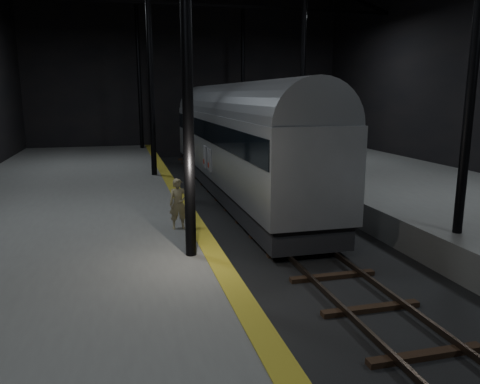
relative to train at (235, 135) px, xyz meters
name	(u,v)px	position (x,y,z in m)	size (l,w,h in m)	color
ground	(283,236)	(0.00, -6.89, -2.93)	(44.00, 44.00, 0.00)	black
platform_left	(53,238)	(-7.50, -6.89, -2.43)	(9.00, 43.80, 1.00)	#51514E
platform_right	(466,209)	(7.50, -6.89, -2.43)	(9.00, 43.80, 1.00)	#51514E
tactile_strip	(190,214)	(-3.25, -6.89, -1.92)	(0.50, 43.80, 0.01)	olive
track	(283,234)	(0.00, -6.89, -2.86)	(2.40, 43.00, 0.24)	#3F3328
train	(235,135)	(0.00, 0.00, 0.00)	(2.94, 19.63, 5.25)	#9B9EA2
woman	(178,204)	(-3.80, -8.51, -1.19)	(0.54, 0.35, 1.48)	#8E7F57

